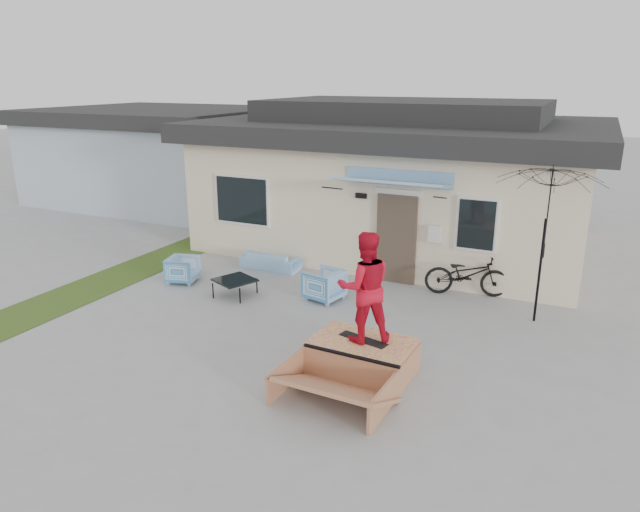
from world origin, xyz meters
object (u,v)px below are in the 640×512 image
at_px(patio_umbrella, 544,236).
at_px(coffee_table, 235,287).
at_px(armchair_left, 183,268).
at_px(skater, 365,285).
at_px(bicycle, 467,270).
at_px(loveseat, 270,257).
at_px(skate_ramp, 362,357).
at_px(skateboard, 363,339).
at_px(armchair_right, 324,283).

bearing_deg(patio_umbrella, coffee_table, -167.38).
height_order(armchair_left, patio_umbrella, patio_umbrella).
distance_m(coffee_table, skater, 4.49).
bearing_deg(bicycle, loveseat, 77.56).
xyz_separation_m(loveseat, bicycle, (4.87, 0.25, 0.29)).
xyz_separation_m(skate_ramp, skateboard, (0.00, 0.05, 0.30)).
distance_m(loveseat, patio_umbrella, 6.61).
height_order(coffee_table, patio_umbrella, patio_umbrella).
xyz_separation_m(loveseat, skate_ramp, (4.06, -4.04, -0.03)).
bearing_deg(patio_umbrella, skateboard, -125.01).
xyz_separation_m(armchair_right, skateboard, (1.93, -2.62, 0.19)).
height_order(coffee_table, skate_ramp, skate_ramp).
distance_m(loveseat, skateboard, 5.69).
bearing_deg(bicycle, coffee_table, 100.56).
xyz_separation_m(loveseat, armchair_left, (-1.36, -1.76, 0.04)).
bearing_deg(skate_ramp, patio_umbrella, 57.74).
height_order(loveseat, skater, skater).
bearing_deg(bicycle, skater, 153.77).
height_order(armchair_right, bicycle, bicycle).
bearing_deg(skater, coffee_table, -60.39).
relative_size(armchair_left, coffee_table, 0.88).
relative_size(armchair_left, patio_umbrella, 0.27).
relative_size(coffee_table, skater, 0.43).
height_order(loveseat, coffee_table, loveseat).
xyz_separation_m(bicycle, skate_ramp, (-0.81, -4.29, -0.32)).
relative_size(armchair_right, skate_ramp, 0.35).
height_order(armchair_left, armchair_right, armchair_right).
height_order(armchair_right, skateboard, armchair_right).
bearing_deg(skater, armchair_right, -86.53).
relative_size(armchair_right, skater, 0.41).
xyz_separation_m(armchair_left, patio_umbrella, (7.78, 1.14, 1.41)).
height_order(coffee_table, bicycle, bicycle).
bearing_deg(skater, patio_umbrella, -157.91).
bearing_deg(bicycle, armchair_right, 105.04).
xyz_separation_m(armchair_left, skate_ramp, (5.42, -2.27, -0.07)).
distance_m(skate_ramp, skater, 1.24).
distance_m(coffee_table, patio_umbrella, 6.51).
bearing_deg(skateboard, loveseat, 149.42).
distance_m(bicycle, skater, 4.41).
bearing_deg(armchair_right, bicycle, 132.70).
relative_size(patio_umbrella, skate_ramp, 1.17).
height_order(skate_ramp, skater, skater).
xyz_separation_m(patio_umbrella, skater, (-2.36, -3.36, -0.24)).
xyz_separation_m(loveseat, skateboard, (4.06, -3.98, 0.27)).
bearing_deg(armchair_right, skater, 48.63).
relative_size(loveseat, skate_ramp, 0.70).
relative_size(loveseat, armchair_right, 2.02).
relative_size(armchair_left, bicycle, 0.37).
bearing_deg(armchair_right, loveseat, -110.28).
height_order(loveseat, patio_umbrella, patio_umbrella).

